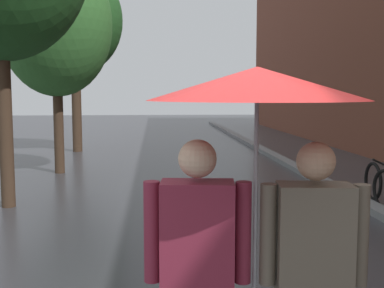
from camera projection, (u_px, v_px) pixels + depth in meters
The scene contains 4 objects.
kerb_strip at pixel (291, 165), 12.74m from camera, with size 0.30×36.00×0.12m, color slate.
street_tree_2 at pixel (56, 24), 11.46m from camera, with size 2.64×2.64×5.25m.
street_tree_3 at pixel (74, 21), 15.69m from camera, with size 3.08×3.08×6.00m.
couple_under_umbrella at pixel (256, 189), 2.65m from camera, with size 1.22×1.19×2.08m.
Camera 1 is at (-0.35, -2.37, 1.94)m, focal length 45.69 mm.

